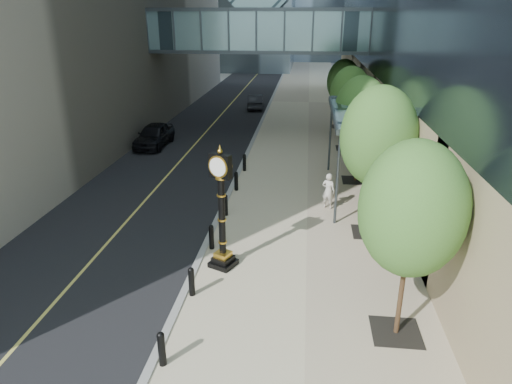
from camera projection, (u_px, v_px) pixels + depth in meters
road at (233, 101)px, 48.53m from camera, size 8.00×180.00×0.02m
sidewalk at (309, 102)px, 47.70m from camera, size 8.00×180.00×0.06m
curb at (271, 102)px, 48.11m from camera, size 0.25×180.00×0.07m
skywalk at (259, 27)px, 34.21m from camera, size 17.00×4.20×5.80m
entrance_canopy at (363, 113)px, 21.86m from camera, size 3.00×8.00×4.38m
bollard_row at (219, 221)px, 19.20m from camera, size 0.20×16.20×0.90m
street_trees at (363, 115)px, 22.94m from camera, size 2.98×28.70×6.13m
street_clock at (222, 218)px, 15.97m from camera, size 1.10×1.10×4.42m
pedestrian at (328, 191)px, 21.30m from camera, size 0.75×0.63×1.74m
car_near at (154, 135)px, 31.63m from camera, size 1.95×4.66×1.58m
car_far at (255, 102)px, 44.45m from camera, size 1.80×4.22×1.35m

